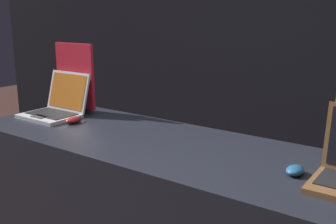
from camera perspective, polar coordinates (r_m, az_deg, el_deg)
The scene contains 5 objects.
wall_back at distance 3.46m, azimuth 18.62°, elevation 10.67°, with size 8.00×0.05×2.80m.
laptop_front at distance 2.40m, azimuth -15.85°, elevation 0.83°, with size 0.32×0.31×0.25m.
mouse_front at distance 2.22m, azimuth -13.52°, elevation -1.12°, with size 0.06×0.11×0.04m.
promo_stand_front at distance 2.47m, azimuth -13.31°, elevation 4.64°, with size 0.31×0.07×0.42m.
mouse_back at distance 1.55m, azimuth 17.96°, elevation -8.06°, with size 0.06×0.09×0.03m.
Camera 1 is at (1.03, -1.07, 1.55)m, focal length 42.00 mm.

